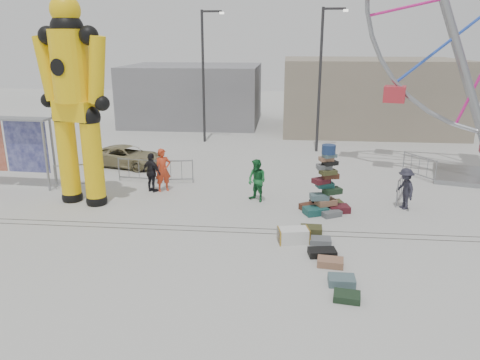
# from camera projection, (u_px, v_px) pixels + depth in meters

# --- Properties ---
(ground) EXTENTS (90.00, 90.00, 0.00)m
(ground) POSITION_uv_depth(u_px,v_px,m) (248.00, 240.00, 15.43)
(ground) COLOR #9E9E99
(ground) RESTS_ON ground
(track_line_near) EXTENTS (40.00, 0.04, 0.01)m
(track_line_near) POSITION_uv_depth(u_px,v_px,m) (249.00, 233.00, 16.00)
(track_line_near) COLOR #47443F
(track_line_near) RESTS_ON ground
(track_line_far) EXTENTS (40.00, 0.04, 0.01)m
(track_line_far) POSITION_uv_depth(u_px,v_px,m) (250.00, 228.00, 16.38)
(track_line_far) COLOR #47443F
(track_line_far) RESTS_ON ground
(building_right) EXTENTS (12.00, 8.00, 5.00)m
(building_right) POSITION_uv_depth(u_px,v_px,m) (369.00, 95.00, 33.08)
(building_right) COLOR gray
(building_right) RESTS_ON ground
(building_left) EXTENTS (10.00, 8.00, 4.40)m
(building_left) POSITION_uv_depth(u_px,v_px,m) (194.00, 94.00, 36.28)
(building_left) COLOR gray
(building_left) RESTS_ON ground
(lamp_post_right) EXTENTS (1.41, 0.25, 8.00)m
(lamp_post_right) POSITION_uv_depth(u_px,v_px,m) (322.00, 73.00, 26.21)
(lamp_post_right) COLOR #2D2D30
(lamp_post_right) RESTS_ON ground
(lamp_post_left) EXTENTS (1.41, 0.25, 8.00)m
(lamp_post_left) POSITION_uv_depth(u_px,v_px,m) (205.00, 70.00, 28.76)
(lamp_post_left) COLOR #2D2D30
(lamp_post_left) RESTS_ON ground
(suitcase_tower) EXTENTS (1.99, 1.72, 2.62)m
(suitcase_tower) POSITION_uv_depth(u_px,v_px,m) (325.00, 193.00, 17.79)
(suitcase_tower) COLOR #1C5451
(suitcase_tower) RESTS_ON ground
(crash_test_dummy) EXTENTS (3.25, 1.43, 8.16)m
(crash_test_dummy) POSITION_uv_depth(u_px,v_px,m) (74.00, 95.00, 17.73)
(crash_test_dummy) COLOR black
(crash_test_dummy) RESTS_ON ground
(banner_scaffold) EXTENTS (4.35, 0.93, 3.12)m
(banner_scaffold) POSITION_uv_depth(u_px,v_px,m) (3.00, 135.00, 20.31)
(banner_scaffold) COLOR gray
(banner_scaffold) RESTS_ON ground
(steamer_trunk) EXTENTS (1.09, 0.76, 0.47)m
(steamer_trunk) POSITION_uv_depth(u_px,v_px,m) (293.00, 235.00, 15.22)
(steamer_trunk) COLOR silver
(steamer_trunk) RESTS_ON ground
(row_case_0) EXTENTS (0.75, 0.57, 0.19)m
(row_case_0) POSITION_uv_depth(u_px,v_px,m) (311.00, 229.00, 16.07)
(row_case_0) COLOR #434321
(row_case_0) RESTS_ON ground
(row_case_1) EXTENTS (0.70, 0.50, 0.17)m
(row_case_1) POSITION_uv_depth(u_px,v_px,m) (320.00, 241.00, 15.19)
(row_case_1) COLOR slate
(row_case_1) RESTS_ON ground
(row_case_2) EXTENTS (0.90, 0.63, 0.21)m
(row_case_2) POSITION_uv_depth(u_px,v_px,m) (322.00, 253.00, 14.30)
(row_case_2) COLOR black
(row_case_2) RESTS_ON ground
(row_case_3) EXTENTS (0.80, 0.57, 0.22)m
(row_case_3) POSITION_uv_depth(u_px,v_px,m) (330.00, 262.00, 13.67)
(row_case_3) COLOR #9B6B4F
(row_case_3) RESTS_ON ground
(row_case_4) EXTENTS (0.73, 0.54, 0.23)m
(row_case_4) POSITION_uv_depth(u_px,v_px,m) (342.00, 281.00, 12.63)
(row_case_4) COLOR slate
(row_case_4) RESTS_ON ground
(row_case_5) EXTENTS (0.74, 0.59, 0.19)m
(row_case_5) POSITION_uv_depth(u_px,v_px,m) (347.00, 297.00, 11.88)
(row_case_5) COLOR #1C321E
(row_case_5) RESTS_ON ground
(barricade_dummy_a) EXTENTS (1.92, 0.77, 1.10)m
(barricade_dummy_a) POSITION_uv_depth(u_px,v_px,m) (79.00, 176.00, 20.69)
(barricade_dummy_a) COLOR gray
(barricade_dummy_a) RESTS_ON ground
(barricade_dummy_b) EXTENTS (2.00, 0.32, 1.10)m
(barricade_dummy_b) POSITION_uv_depth(u_px,v_px,m) (139.00, 170.00, 21.53)
(barricade_dummy_b) COLOR gray
(barricade_dummy_b) RESTS_ON ground
(barricade_dummy_c) EXTENTS (1.99, 0.45, 1.10)m
(barricade_dummy_c) POSITION_uv_depth(u_px,v_px,m) (171.00, 172.00, 21.31)
(barricade_dummy_c) COLOR gray
(barricade_dummy_c) RESTS_ON ground
(barricade_wheel_front) EXTENTS (0.86, 1.88, 1.10)m
(barricade_wheel_front) POSITION_uv_depth(u_px,v_px,m) (402.00, 187.00, 19.10)
(barricade_wheel_front) COLOR gray
(barricade_wheel_front) RESTS_ON ground
(barricade_wheel_back) EXTENTS (1.11, 1.77, 1.10)m
(barricade_wheel_back) POSITION_uv_depth(u_px,v_px,m) (419.00, 167.00, 22.08)
(barricade_wheel_back) COLOR gray
(barricade_wheel_back) RESTS_ON ground
(pedestrian_red) EXTENTS (0.82, 0.73, 1.87)m
(pedestrian_red) POSITION_uv_depth(u_px,v_px,m) (163.00, 170.00, 20.15)
(pedestrian_red) COLOR red
(pedestrian_red) RESTS_ON ground
(pedestrian_green) EXTENTS (1.07, 1.04, 1.74)m
(pedestrian_green) POSITION_uv_depth(u_px,v_px,m) (257.00, 181.00, 18.89)
(pedestrian_green) COLOR #1A6830
(pedestrian_green) RESTS_ON ground
(pedestrian_black) EXTENTS (1.08, 0.86, 1.71)m
(pedestrian_black) POSITION_uv_depth(u_px,v_px,m) (152.00, 173.00, 20.05)
(pedestrian_black) COLOR black
(pedestrian_black) RESTS_ON ground
(pedestrian_grey) EXTENTS (0.89, 1.18, 1.63)m
(pedestrian_grey) POSITION_uv_depth(u_px,v_px,m) (405.00, 189.00, 18.06)
(pedestrian_grey) COLOR #22222D
(pedestrian_grey) RESTS_ON ground
(parked_suv) EXTENTS (4.17, 2.74, 1.07)m
(parked_suv) POSITION_uv_depth(u_px,v_px,m) (127.00, 156.00, 24.13)
(parked_suv) COLOR #8D835B
(parked_suv) RESTS_ON ground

